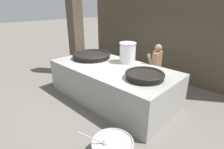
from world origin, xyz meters
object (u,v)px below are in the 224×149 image
stock_pot (128,52)px  cook (156,67)px  giant_wok_near (92,55)px  giant_wok_far (145,75)px  prep_bowl_vegetables (112,148)px

stock_pot → cook: (0.69, 0.63, -0.49)m
giant_wok_near → giant_wok_far: bearing=-6.1°
prep_bowl_vegetables → cook: bearing=106.1°
stock_pot → prep_bowl_vegetables: stock_pot is taller
giant_wok_far → prep_bowl_vegetables: bearing=-75.7°
giant_wok_near → cook: bearing=30.1°
stock_pot → prep_bowl_vegetables: (1.54, -2.31, -1.18)m
giant_wok_far → prep_bowl_vegetables: giant_wok_far is taller
giant_wok_far → cook: cook is taller
stock_pot → prep_bowl_vegetables: bearing=-56.3°
giant_wok_near → prep_bowl_vegetables: size_ratio=1.37×
giant_wok_far → prep_bowl_vegetables: (0.41, -1.60, -0.94)m
giant_wok_far → stock_pot: stock_pot is taller
giant_wok_near → giant_wok_far: giant_wok_near is taller
giant_wok_near → giant_wok_far: size_ratio=1.31×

